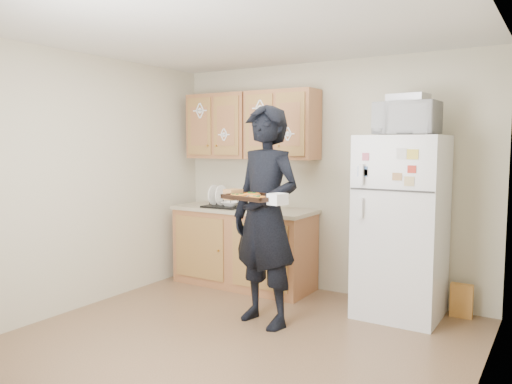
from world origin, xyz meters
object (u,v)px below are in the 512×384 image
at_px(person, 265,216).
at_px(baking_tray, 254,198).
at_px(refrigerator, 401,227).
at_px(dish_rack, 223,200).
at_px(microwave, 407,119).

height_order(person, baking_tray, person).
height_order(refrigerator, person, person).
relative_size(refrigerator, baking_tray, 3.68).
xyz_separation_m(refrigerator, dish_rack, (-2.01, -0.05, 0.14)).
distance_m(person, dish_rack, 1.33).
height_order(person, microwave, microwave).
relative_size(person, baking_tray, 4.24).
xyz_separation_m(person, microwave, (1.00, 0.81, 0.87)).
bearing_deg(person, microwave, 51.90).
height_order(baking_tray, dish_rack, baking_tray).
height_order(refrigerator, baking_tray, refrigerator).
relative_size(refrigerator, microwave, 3.14).
xyz_separation_m(person, dish_rack, (-1.05, 0.82, 0.00)).
xyz_separation_m(microwave, dish_rack, (-2.05, 0.00, -0.86)).
bearing_deg(dish_rack, microwave, -0.10).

